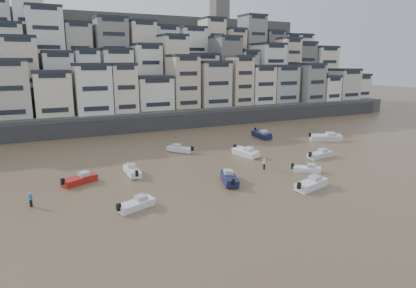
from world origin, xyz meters
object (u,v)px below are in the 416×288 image
person_blue (31,199)px  person_pink (264,163)px  boat_g (326,136)px  boat_j (136,203)px  boat_f (132,170)px  boat_c (229,177)px  boat_e (245,152)px  boat_b (307,168)px  boat_a (311,183)px  boat_i (262,133)px  boat_k (80,178)px  boat_d (320,154)px  boat_h (180,148)px

person_blue → person_pink: 31.96m
boat_g → boat_j: bearing=-131.3°
person_blue → boat_f: bearing=26.9°
boat_c → boat_e: (9.48, 11.33, 0.02)m
boat_c → boat_b: bearing=-73.6°
boat_a → boat_c: (-8.31, 6.56, -0.00)m
boat_f → person_blue: person_blue is taller
boat_i → person_blue: boat_i is taller
boat_b → boat_f: bearing=-162.7°
boat_e → boat_f: boat_e is taller
boat_j → boat_k: size_ratio=0.92×
boat_j → boat_i: bearing=16.5°
boat_b → boat_d: boat_d is taller
person_blue → boat_g: bearing=12.6°
person_blue → boat_e: bearing=14.8°
boat_a → boat_e: size_ratio=0.98×
boat_h → boat_c: bearing=141.9°
boat_b → boat_h: bearing=161.9°
boat_c → boat_e: size_ratio=0.98×
boat_h → person_blue: bearing=87.2°
boat_d → boat_k: 38.47m
boat_d → boat_g: boat_g is taller
boat_a → person_pink: (-0.41, 9.94, 0.08)m
boat_i → boat_k: size_ratio=1.29×
boat_c → boat_i: size_ratio=0.86×
boat_e → boat_k: 27.70m
boat_d → boat_e: (-10.74, 6.47, 0.07)m
boat_f → boat_g: boat_g is taller
boat_g → person_pink: size_ratio=3.97×
boat_i → person_pink: boat_i is taller
boat_k → person_pink: size_ratio=2.99×
boat_h → person_pink: person_pink is taller
boat_g → person_pink: (-22.93, -11.39, -0.07)m
boat_b → boat_j: size_ratio=0.91×
boat_j → boat_c: bearing=-7.4°
boat_d → boat_f: bearing=163.5°
boat_b → boat_e: size_ratio=0.74×
boat_d → boat_f: size_ratio=0.99×
boat_j → boat_k: (-4.44, 11.87, 0.06)m
boat_f → boat_k: bearing=96.2°
person_blue → boat_b: bearing=-4.9°
boat_f → boat_h: bearing=-48.0°
boat_e → boat_k: bearing=-94.1°
boat_k → boat_i: bearing=-5.9°
boat_b → boat_k: bearing=-156.5°
person_blue → person_pink: (31.95, 0.92, 0.00)m
person_pink → boat_i: bearing=56.9°
boat_j → person_blue: size_ratio=2.75×
boat_b → boat_d: bearing=76.4°
boat_g → boat_i: (-9.96, 8.55, -0.03)m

